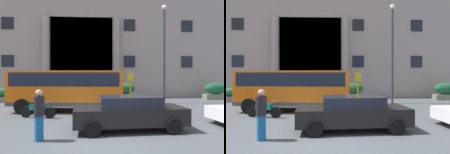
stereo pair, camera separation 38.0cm
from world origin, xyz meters
TOP-DOWN VIEW (x-y plane):
  - ground_plane at (0.00, 0.00)m, footprint 80.00×64.00m
  - office_building_facade at (-0.00, 17.48)m, footprint 37.09×9.62m
  - orange_minibus at (-2.06, 5.50)m, footprint 7.12×3.37m
  - bus_stop_sign at (2.21, 7.53)m, footprint 0.44×0.08m
  - hedge_planter_far_west at (-8.47, 10.18)m, footprint 1.84×0.82m
  - hedge_planter_entrance_right at (10.75, 10.87)m, footprint 2.14×0.88m
  - hedge_planter_west at (-2.65, 10.14)m, footprint 2.04×0.82m
  - hedge_planter_east at (2.23, 10.60)m, footprint 1.82×0.77m
  - parked_coupe_end at (1.07, 0.70)m, footprint 4.64×2.23m
  - scooter_by_planter at (-3.44, 3.42)m, footprint 1.95×0.70m
  - pedestrian_man_crossing at (-2.25, -0.57)m, footprint 0.36×0.36m
  - lamppost_plaza_centre at (5.14, 8.70)m, footprint 0.40×0.40m

SIDE VIEW (x-z plane):
  - ground_plane at x=0.00m, z-range -0.12..0.00m
  - scooter_by_planter at x=-3.44m, z-range 0.01..0.90m
  - hedge_planter_far_west at x=-8.47m, z-range -0.02..1.18m
  - hedge_planter_west at x=-2.65m, z-range -0.03..1.42m
  - parked_coupe_end at x=1.07m, z-range 0.03..1.43m
  - hedge_planter_east at x=2.23m, z-range -0.03..1.53m
  - hedge_planter_entrance_right at x=10.75m, z-range -0.03..1.53m
  - pedestrian_man_crossing at x=-2.25m, z-range 0.01..1.79m
  - bus_stop_sign at x=2.21m, z-range 0.30..2.74m
  - orange_minibus at x=-2.06m, z-range 0.27..2.80m
  - lamppost_plaza_centre at x=5.14m, z-range 0.63..8.57m
  - office_building_facade at x=0.00m, z-range 0.00..16.56m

